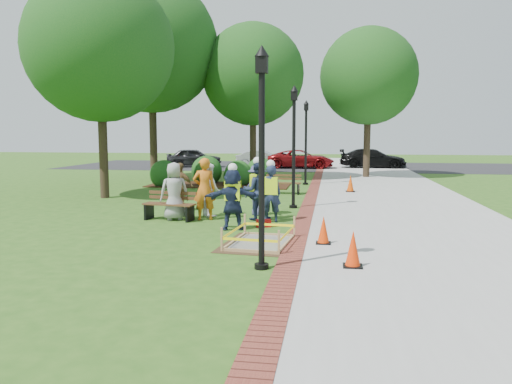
# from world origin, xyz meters

# --- Properties ---
(ground) EXTENTS (100.00, 100.00, 0.00)m
(ground) POSITION_xyz_m (0.00, 0.00, 0.00)
(ground) COLOR #285116
(ground) RESTS_ON ground
(sidewalk) EXTENTS (6.00, 60.00, 0.02)m
(sidewalk) POSITION_xyz_m (5.00, 10.00, 0.01)
(sidewalk) COLOR #9E9E99
(sidewalk) RESTS_ON ground
(brick_edging) EXTENTS (0.50, 60.00, 0.03)m
(brick_edging) POSITION_xyz_m (1.75, 10.00, 0.01)
(brick_edging) COLOR maroon
(brick_edging) RESTS_ON ground
(mulch_bed) EXTENTS (7.00, 3.00, 0.05)m
(mulch_bed) POSITION_xyz_m (-3.00, 12.00, 0.02)
(mulch_bed) COLOR #381E0F
(mulch_bed) RESTS_ON ground
(parking_lot) EXTENTS (36.00, 12.00, 0.01)m
(parking_lot) POSITION_xyz_m (0.00, 27.00, 0.00)
(parking_lot) COLOR black
(parking_lot) RESTS_ON ground
(wet_concrete_pad) EXTENTS (1.92, 2.46, 0.55)m
(wet_concrete_pad) POSITION_xyz_m (0.92, -0.86, 0.23)
(wet_concrete_pad) COLOR #47331E
(wet_concrete_pad) RESTS_ON ground
(bench_near) EXTENTS (1.65, 0.76, 0.86)m
(bench_near) POSITION_xyz_m (-2.28, 1.98, 0.27)
(bench_near) COLOR #56361D
(bench_near) RESTS_ON ground
(bench_far) EXTENTS (1.56, 0.58, 0.84)m
(bench_far) POSITION_xyz_m (0.49, 9.00, 0.27)
(bench_far) COLOR brown
(bench_far) RESTS_ON ground
(cone_front) EXTENTS (0.38, 0.38, 0.74)m
(cone_front) POSITION_xyz_m (3.01, -2.65, 0.36)
(cone_front) COLOR black
(cone_front) RESTS_ON ground
(cone_back) EXTENTS (0.35, 0.35, 0.69)m
(cone_back) POSITION_xyz_m (2.40, -0.66, 0.33)
(cone_back) COLOR black
(cone_back) RESTS_ON ground
(cone_far) EXTENTS (0.39, 0.39, 0.78)m
(cone_far) POSITION_xyz_m (3.41, 10.08, 0.37)
(cone_far) COLOR black
(cone_far) RESTS_ON ground
(toolbox) EXTENTS (0.46, 0.32, 0.21)m
(toolbox) POSITION_xyz_m (0.70, 1.31, 0.10)
(toolbox) COLOR #B20D0E
(toolbox) RESTS_ON ground
(lamp_near) EXTENTS (0.28, 0.28, 4.26)m
(lamp_near) POSITION_xyz_m (1.25, -3.00, 2.48)
(lamp_near) COLOR black
(lamp_near) RESTS_ON ground
(lamp_mid) EXTENTS (0.28, 0.28, 4.26)m
(lamp_mid) POSITION_xyz_m (1.25, 5.00, 2.48)
(lamp_mid) COLOR black
(lamp_mid) RESTS_ON ground
(lamp_far) EXTENTS (0.28, 0.28, 4.26)m
(lamp_far) POSITION_xyz_m (1.25, 13.00, 2.48)
(lamp_far) COLOR black
(lamp_far) RESTS_ON ground
(tree_left) EXTENTS (5.86, 5.86, 8.91)m
(tree_left) POSITION_xyz_m (-6.56, 6.61, 5.97)
(tree_left) COLOR #3D2D1E
(tree_left) RESTS_ON ground
(tree_back) EXTENTS (5.69, 5.69, 8.71)m
(tree_back) POSITION_xyz_m (-1.88, 15.69, 5.86)
(tree_back) COLOR #3D2D1E
(tree_back) RESTS_ON ground
(tree_right) EXTENTS (5.65, 5.65, 8.74)m
(tree_right) POSITION_xyz_m (4.60, 17.91, 5.90)
(tree_right) COLOR #3D2D1E
(tree_right) RESTS_ON ground
(tree_far) EXTENTS (7.29, 7.29, 11.00)m
(tree_far) POSITION_xyz_m (-7.30, 14.36, 7.35)
(tree_far) COLOR #3D2D1E
(tree_far) RESTS_ON ground
(shrub_a) EXTENTS (1.41, 1.41, 1.41)m
(shrub_a) POSITION_xyz_m (-5.59, 11.10, 0.00)
(shrub_a) COLOR #144717
(shrub_a) RESTS_ON ground
(shrub_b) EXTENTS (1.58, 1.58, 1.58)m
(shrub_b) POSITION_xyz_m (-3.83, 12.64, 0.00)
(shrub_b) COLOR #144717
(shrub_b) RESTS_ON ground
(shrub_c) EXTENTS (1.37, 1.37, 1.37)m
(shrub_c) POSITION_xyz_m (-2.07, 12.07, 0.00)
(shrub_c) COLOR #144717
(shrub_c) RESTS_ON ground
(shrub_d) EXTENTS (1.48, 1.48, 1.48)m
(shrub_d) POSITION_xyz_m (-1.06, 12.88, 0.00)
(shrub_d) COLOR #144717
(shrub_d) RESTS_ON ground
(shrub_e) EXTENTS (0.96, 0.96, 0.96)m
(shrub_e) POSITION_xyz_m (-2.54, 13.06, 0.00)
(shrub_e) COLOR #144717
(shrub_e) RESTS_ON ground
(casual_person_a) EXTENTS (0.66, 0.55, 1.75)m
(casual_person_a) POSITION_xyz_m (-2.13, 2.03, 0.88)
(casual_person_a) COLOR gray
(casual_person_a) RESTS_ON ground
(casual_person_b) EXTENTS (0.70, 0.57, 1.88)m
(casual_person_b) POSITION_xyz_m (-1.23, 2.19, 0.94)
(casual_person_b) COLOR #CF6718
(casual_person_b) RESTS_ON ground
(casual_person_c) EXTENTS (0.60, 0.64, 1.69)m
(casual_person_c) POSITION_xyz_m (-1.26, 2.87, 0.85)
(casual_person_c) COLOR white
(casual_person_c) RESTS_ON ground
(casual_person_d) EXTENTS (0.57, 0.43, 1.63)m
(casual_person_d) POSITION_xyz_m (-2.48, 3.79, 0.81)
(casual_person_d) COLOR brown
(casual_person_d) RESTS_ON ground
(casual_person_e) EXTENTS (0.62, 0.55, 1.62)m
(casual_person_e) POSITION_xyz_m (0.23, 3.30, 0.81)
(casual_person_e) COLOR #383A62
(casual_person_e) RESTS_ON ground
(hivis_worker_a) EXTENTS (0.59, 0.45, 1.82)m
(hivis_worker_a) POSITION_xyz_m (-0.08, 0.79, 0.91)
(hivis_worker_a) COLOR #182640
(hivis_worker_a) RESTS_ON ground
(hivis_worker_b) EXTENTS (0.60, 0.45, 1.85)m
(hivis_worker_b) POSITION_xyz_m (0.80, 2.10, 0.92)
(hivis_worker_b) COLOR #1B2546
(hivis_worker_b) RESTS_ON ground
(hivis_worker_c) EXTENTS (0.64, 0.49, 1.92)m
(hivis_worker_c) POSITION_xyz_m (0.35, 2.42, 0.95)
(hivis_worker_c) COLOR #171D3C
(hivis_worker_c) RESTS_ON ground
(parked_car_a) EXTENTS (3.05, 5.13, 1.57)m
(parked_car_a) POSITION_xyz_m (-7.95, 24.89, 0.00)
(parked_car_a) COLOR #252528
(parked_car_a) RESTS_ON ground
(parked_car_b) EXTENTS (2.10, 4.40, 1.41)m
(parked_car_b) POSITION_xyz_m (-2.73, 25.48, 0.00)
(parked_car_b) COLOR #BAB9BF
(parked_car_b) RESTS_ON ground
(parked_car_c) EXTENTS (2.02, 4.58, 1.49)m
(parked_car_c) POSITION_xyz_m (0.28, 24.89, 0.00)
(parked_car_c) COLOR maroon
(parked_car_c) RESTS_ON ground
(parked_car_d) EXTENTS (2.18, 4.81, 1.55)m
(parked_car_d) POSITION_xyz_m (5.59, 25.98, 0.00)
(parked_car_d) COLOR black
(parked_car_d) RESTS_ON ground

